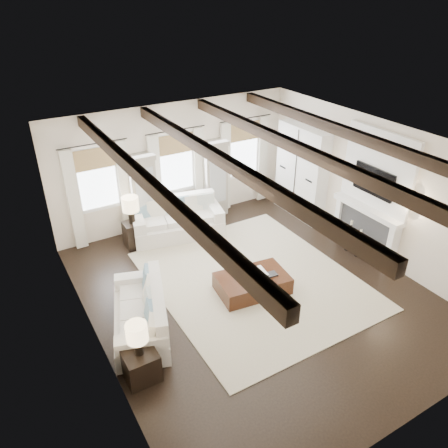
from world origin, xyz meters
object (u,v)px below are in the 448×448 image
sofa_left (143,315)px  ottoman (252,284)px  side_table_front (141,365)px  side_table_back (134,235)px  sofa_back (177,220)px

sofa_left → ottoman: sofa_left is taller
sofa_left → side_table_front: bearing=-113.7°
side_table_front → side_table_back: size_ratio=0.81×
side_table_front → side_table_back: side_table_back is taller
sofa_back → side_table_back: bearing=-179.6°
sofa_left → side_table_front: (-0.46, -1.04, -0.09)m
ottoman → side_table_front: 3.01m
sofa_left → side_table_front: sofa_left is taller
sofa_back → ottoman: sofa_back is taller
side_table_back → ottoman: bearing=-63.2°
sofa_back → side_table_back: (-1.16, -0.01, -0.07)m
sofa_back → sofa_left: sofa_back is taller
sofa_left → ottoman: bearing=-1.5°
sofa_left → side_table_back: size_ratio=3.38×
sofa_left → side_table_back: sofa_left is taller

